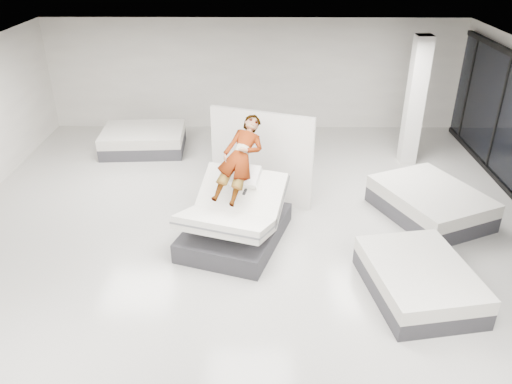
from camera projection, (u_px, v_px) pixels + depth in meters
room at (248, 184)px, 8.33m from camera, size 14.00×14.04×3.20m
hero_bed at (235, 221)px, 9.51m from camera, size 2.25×2.60×1.35m
person at (240, 171)px, 9.34m from camera, size 1.13×1.74×1.56m
remote at (245, 192)px, 9.09m from camera, size 0.09×0.15×0.08m
divider_panel at (261, 158)px, 10.65m from camera, size 2.17×0.89×2.07m
flat_bed_right_far at (430, 203)px, 10.42m from camera, size 2.43×2.71×0.61m
flat_bed_right_near at (419, 280)px, 8.17m from camera, size 1.84×2.26×0.56m
flat_bed_left_far at (144, 140)px, 13.54m from camera, size 2.25×1.74×0.59m
column at (415, 102)px, 12.27m from camera, size 0.40×0.40×3.20m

